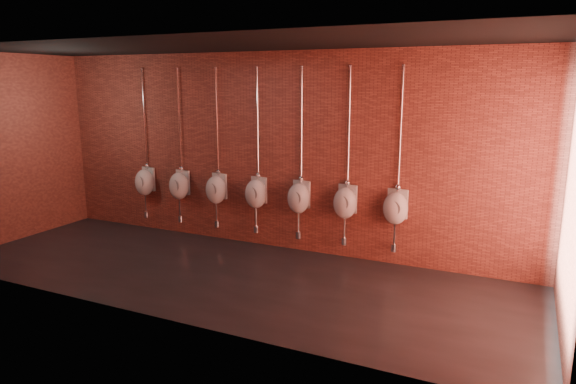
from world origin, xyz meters
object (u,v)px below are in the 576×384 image
urinal_2 (216,189)px  urinal_4 (299,197)px  urinal_0 (145,181)px  urinal_3 (256,193)px  urinal_5 (345,202)px  urinal_1 (179,185)px  urinal_6 (396,207)px

urinal_2 → urinal_4: (1.56, 0.00, 0.00)m
urinal_0 → urinal_4: size_ratio=1.00×
urinal_3 → urinal_5: (1.56, 0.00, 0.00)m
urinal_1 → urinal_4: size_ratio=1.00×
urinal_6 → urinal_1: bearing=180.0°
urinal_3 → urinal_5: size_ratio=1.00×
urinal_1 → urinal_5: same height
urinal_0 → urinal_5: 3.89m
urinal_2 → urinal_4: same height
urinal_0 → urinal_4: 3.11m
urinal_6 → urinal_5: bearing=180.0°
urinal_3 → urinal_6: size_ratio=1.00×
urinal_0 → urinal_6: same height
urinal_0 → urinal_5: (3.89, 0.00, 0.00)m
urinal_3 → urinal_1: bearing=180.0°
urinal_1 → urinal_6: same height
urinal_2 → urinal_1: bearing=180.0°
urinal_6 → urinal_0: bearing=180.0°
urinal_2 → urinal_3: size_ratio=1.00×
urinal_5 → urinal_6: bearing=0.0°
urinal_2 → urinal_4: bearing=0.0°
urinal_5 → urinal_6: (0.78, 0.00, 0.00)m
urinal_1 → urinal_6: (3.89, 0.00, 0.00)m
urinal_1 → urinal_6: size_ratio=1.00×
urinal_1 → urinal_3: same height
urinal_4 → urinal_5: size_ratio=1.00×
urinal_3 → urinal_4: (0.78, 0.00, 0.00)m
urinal_2 → urinal_5: size_ratio=1.00×
urinal_0 → urinal_1: size_ratio=1.00×
urinal_0 → urinal_6: 4.67m
urinal_2 → urinal_6: size_ratio=1.00×
urinal_0 → urinal_5: same height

